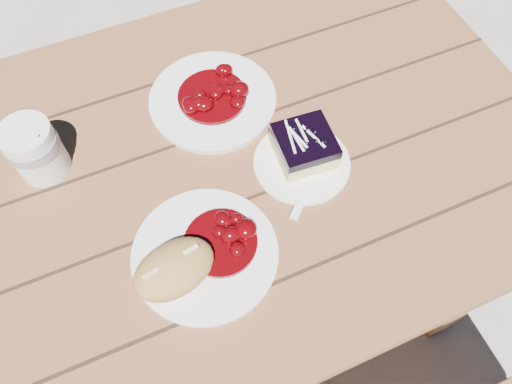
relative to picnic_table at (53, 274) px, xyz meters
name	(u,v)px	position (x,y,z in m)	size (l,w,h in m)	color
ground	(123,342)	(0.00, 0.00, -0.59)	(60.00, 60.00, 0.00)	#A49E94
picnic_table	(53,274)	(0.00, 0.00, 0.00)	(2.00, 1.55, 0.75)	brown
main_plate	(205,255)	(0.28, -0.15, 0.17)	(0.23, 0.23, 0.02)	white
goulash_stew	(220,239)	(0.31, -0.15, 0.20)	(0.12, 0.12, 0.04)	#510206
bread_roll	(174,269)	(0.22, -0.17, 0.21)	(0.13, 0.09, 0.07)	#AF8043
dessert_plate	(302,164)	(0.50, -0.05, 0.17)	(0.17, 0.17, 0.01)	white
blueberry_cake	(304,146)	(0.51, -0.04, 0.20)	(0.11, 0.11, 0.06)	#F1D883
fork_dessert	(306,190)	(0.48, -0.11, 0.17)	(0.03, 0.16, 0.01)	white
coffee_cup	(35,150)	(0.07, 0.13, 0.22)	(0.09, 0.09, 0.11)	white
second_plate	(213,101)	(0.41, 0.15, 0.17)	(0.24, 0.24, 0.02)	white
second_stew	(212,91)	(0.41, 0.15, 0.20)	(0.13, 0.13, 0.04)	#510206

